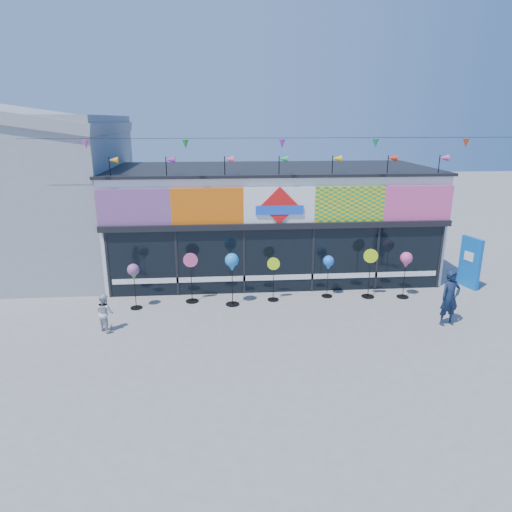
{
  "coord_description": "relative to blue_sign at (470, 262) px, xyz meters",
  "views": [
    {
      "loc": [
        -2.01,
        -11.56,
        5.86
      ],
      "look_at": [
        -0.9,
        2.0,
        1.77
      ],
      "focal_mm": 32.0,
      "sensor_mm": 36.0,
      "label": 1
    }
  ],
  "objects": [
    {
      "name": "spinner_5",
      "position": [
        -3.92,
        -0.68,
        -0.02
      ],
      "size": [
        0.48,
        0.44,
        1.71
      ],
      "color": "black",
      "rests_on": "ground"
    },
    {
      "name": "spinner_6",
      "position": [
        -2.73,
        -0.81,
        0.36
      ],
      "size": [
        0.41,
        0.41,
        1.61
      ],
      "color": "black",
      "rests_on": "ground"
    },
    {
      "name": "spinner_0",
      "position": [
        -11.69,
        -1.03,
        0.27
      ],
      "size": [
        0.38,
        0.38,
        1.5
      ],
      "color": "black",
      "rests_on": "ground"
    },
    {
      "name": "spinner_4",
      "position": [
        -5.31,
        -0.52,
        0.25
      ],
      "size": [
        0.37,
        0.37,
        1.47
      ],
      "color": "black",
      "rests_on": "ground"
    },
    {
      "name": "spinner_2",
      "position": [
        -8.58,
        -0.99,
        0.48
      ],
      "size": [
        0.45,
        0.45,
        1.76
      ],
      "color": "black",
      "rests_on": "ground"
    },
    {
      "name": "spinner_3",
      "position": [
        -7.2,
        -0.7,
        -0.14
      ],
      "size": [
        0.42,
        0.38,
        1.5
      ],
      "color": "black",
      "rests_on": "ground"
    },
    {
      "name": "neighbour_building",
      "position": [
        -16.93,
        3.63,
        2.28
      ],
      "size": [
        8.18,
        7.2,
        6.87
      ],
      "color": "#939598",
      "rests_on": "ground"
    },
    {
      "name": "kite_shop",
      "position": [
        -6.93,
        2.58,
        1.12
      ],
      "size": [
        16.0,
        5.7,
        5.31
      ],
      "color": "white",
      "rests_on": "ground"
    },
    {
      "name": "child",
      "position": [
        -12.28,
        -2.61,
        -0.37
      ],
      "size": [
        0.61,
        0.6,
        1.12
      ],
      "primitive_type": "imported",
      "rotation": [
        0.0,
        0.0,
        2.4
      ],
      "color": "silver",
      "rests_on": "ground"
    },
    {
      "name": "blue_sign",
      "position": [
        0.0,
        0.0,
        0.0
      ],
      "size": [
        0.37,
        0.93,
        1.85
      ],
      "rotation": [
        0.0,
        0.0,
        0.26
      ],
      "color": "#0C5DB8",
      "rests_on": "ground"
    },
    {
      "name": "spinner_1",
      "position": [
        -9.92,
        -0.62,
        -0.03
      ],
      "size": [
        0.48,
        0.43,
        1.69
      ],
      "color": "black",
      "rests_on": "ground"
    },
    {
      "name": "adult_man",
      "position": [
        -2.26,
        -3.0,
        -0.08
      ],
      "size": [
        0.68,
        0.51,
        1.69
      ],
      "primitive_type": "imported",
      "rotation": [
        0.0,
        0.0,
        0.19
      ],
      "color": "#121F39",
      "rests_on": "ground"
    },
    {
      "name": "ground",
      "position": [
        -6.93,
        -3.37,
        -0.93
      ],
      "size": [
        80.0,
        80.0,
        0.0
      ],
      "primitive_type": "plane",
      "color": "slate",
      "rests_on": "ground"
    }
  ]
}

